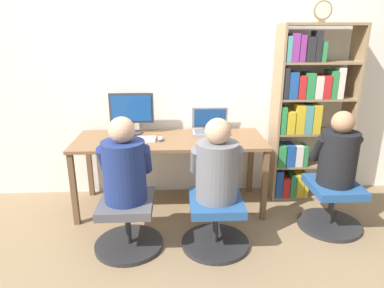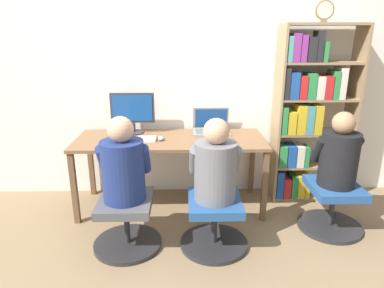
# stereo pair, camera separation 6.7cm
# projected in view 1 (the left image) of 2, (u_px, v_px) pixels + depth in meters

# --- Properties ---
(ground_plane) EXTENTS (14.00, 14.00, 0.00)m
(ground_plane) POSITION_uv_depth(u_px,v_px,m) (171.00, 223.00, 3.24)
(ground_plane) COLOR #846B4C
(wall_back) EXTENTS (10.00, 0.05, 2.60)m
(wall_back) POSITION_uv_depth(u_px,v_px,m) (169.00, 75.00, 3.56)
(wall_back) COLOR white
(wall_back) RESTS_ON ground_plane
(desk) EXTENTS (1.85, 0.69, 0.74)m
(desk) POSITION_uv_depth(u_px,v_px,m) (170.00, 146.00, 3.37)
(desk) COLOR brown
(desk) RESTS_ON ground_plane
(desktop_monitor) EXTENTS (0.44, 0.20, 0.42)m
(desktop_monitor) POSITION_uv_depth(u_px,v_px,m) (132.00, 113.00, 3.45)
(desktop_monitor) COLOR #333338
(desktop_monitor) RESTS_ON desk
(laptop) EXTENTS (0.37, 0.29, 0.25)m
(laptop) POSITION_uv_depth(u_px,v_px,m) (211.00, 127.00, 3.55)
(laptop) COLOR gray
(laptop) RESTS_ON desk
(keyboard) EXTENTS (0.45, 0.16, 0.03)m
(keyboard) POSITION_uv_depth(u_px,v_px,m) (132.00, 139.00, 3.28)
(keyboard) COLOR silver
(keyboard) RESTS_ON desk
(computer_mouse_by_keyboard) EXTENTS (0.06, 0.10, 0.04)m
(computer_mouse_by_keyboard) POSITION_uv_depth(u_px,v_px,m) (161.00, 138.00, 3.29)
(computer_mouse_by_keyboard) COLOR #99999E
(computer_mouse_by_keyboard) RESTS_ON desk
(office_chair_left) EXTENTS (0.57, 0.57, 0.44)m
(office_chair_left) POSITION_uv_depth(u_px,v_px,m) (128.00, 222.00, 2.83)
(office_chair_left) COLOR #262628
(office_chair_left) RESTS_ON ground_plane
(office_chair_right) EXTENTS (0.57, 0.57, 0.44)m
(office_chair_right) POSITION_uv_depth(u_px,v_px,m) (216.00, 221.00, 2.85)
(office_chair_right) COLOR #262628
(office_chair_right) RESTS_ON ground_plane
(person_at_monitor) EXTENTS (0.42, 0.35, 0.69)m
(person_at_monitor) POSITION_uv_depth(u_px,v_px,m) (124.00, 166.00, 2.68)
(person_at_monitor) COLOR navy
(person_at_monitor) RESTS_ON office_chair_left
(person_at_laptop) EXTENTS (0.41, 0.34, 0.67)m
(person_at_laptop) POSITION_uv_depth(u_px,v_px,m) (217.00, 166.00, 2.70)
(person_at_laptop) COLOR slate
(person_at_laptop) RESTS_ON office_chair_right
(bookshelf) EXTENTS (0.80, 0.30, 1.81)m
(bookshelf) POSITION_uv_depth(u_px,v_px,m) (305.00, 114.00, 3.53)
(bookshelf) COLOR #997A56
(bookshelf) RESTS_ON ground_plane
(desk_clock) EXTENTS (0.17, 0.03, 0.19)m
(desk_clock) POSITION_uv_depth(u_px,v_px,m) (323.00, 11.00, 3.16)
(desk_clock) COLOR olive
(desk_clock) RESTS_ON bookshelf
(office_chair_side) EXTENTS (0.57, 0.57, 0.44)m
(office_chair_side) POSITION_uv_depth(u_px,v_px,m) (332.00, 204.00, 3.13)
(office_chair_side) COLOR #262628
(office_chair_side) RESTS_ON ground_plane
(person_near_shelf) EXTENTS (0.40, 0.34, 0.66)m
(person_near_shelf) POSITION_uv_depth(u_px,v_px,m) (338.00, 153.00, 2.98)
(person_near_shelf) COLOR black
(person_near_shelf) RESTS_ON office_chair_side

